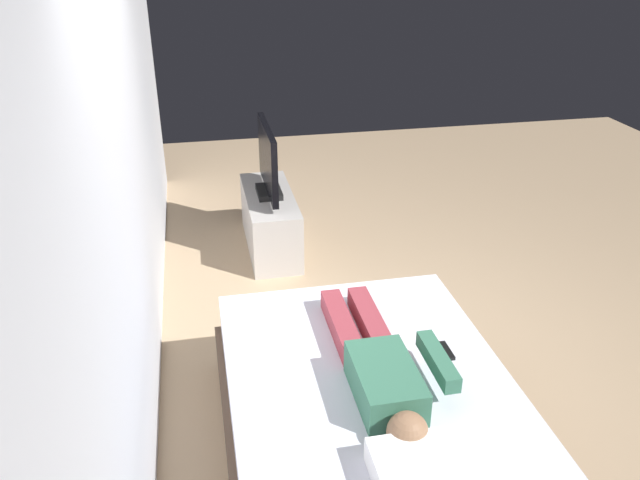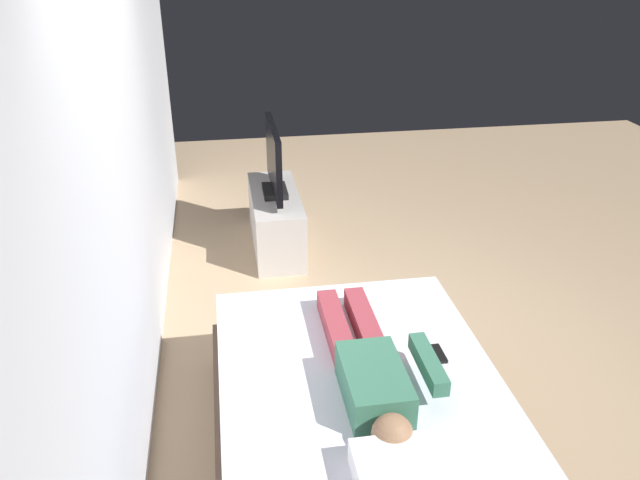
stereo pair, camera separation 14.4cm
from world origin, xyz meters
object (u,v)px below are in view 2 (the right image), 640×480
bed (362,430)px  tv_stand (276,221)px  remote (439,354)px  tv (274,162)px  person (370,368)px

bed → tv_stand: size_ratio=1.84×
remote → tv_stand: 2.53m
tv → remote: bearing=-165.7°
bed → person: bearing=-53.7°
bed → person: (0.03, -0.04, 0.36)m
bed → remote: remote is taller
bed → remote: bearing=-67.9°
person → remote: size_ratio=8.40×
tv_stand → tv: tv is taller
person → tv: tv is taller
tv_stand → bed: bearing=-176.2°
bed → remote: 0.56m
bed → tv_stand: 2.62m
bed → remote: size_ratio=13.50×
remote → tv_stand: remote is taller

